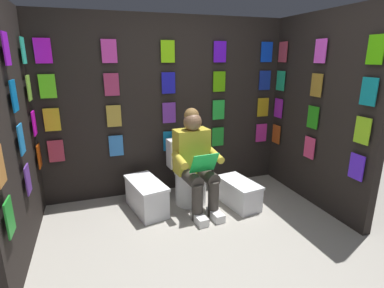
% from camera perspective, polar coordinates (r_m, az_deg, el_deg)
% --- Properties ---
extents(ground_plane, '(30.00, 30.00, 0.00)m').
position_cam_1_polar(ground_plane, '(2.78, 5.63, -22.70)').
color(ground_plane, '#9E998E').
extents(display_wall_back, '(3.23, 0.14, 2.25)m').
position_cam_1_polar(display_wall_back, '(3.91, -4.71, 7.04)').
color(display_wall_back, black).
rests_on(display_wall_back, ground).
extents(display_wall_left, '(0.14, 1.74, 2.25)m').
position_cam_1_polar(display_wall_left, '(3.85, 23.09, 5.66)').
color(display_wall_left, black).
rests_on(display_wall_left, ground).
extents(display_wall_right, '(0.14, 1.74, 2.25)m').
position_cam_1_polar(display_wall_right, '(2.97, -31.51, 1.76)').
color(display_wall_right, black).
rests_on(display_wall_right, ground).
extents(toilet, '(0.43, 0.57, 0.77)m').
position_cam_1_polar(toilet, '(3.74, -0.72, -6.08)').
color(toilet, white).
rests_on(toilet, ground).
extents(person_reading, '(0.55, 0.71, 1.19)m').
position_cam_1_polar(person_reading, '(3.44, 0.71, -3.19)').
color(person_reading, gold).
rests_on(person_reading, ground).
extents(comic_longbox_near, '(0.44, 0.71, 0.37)m').
position_cam_1_polar(comic_longbox_near, '(3.58, -8.69, -9.78)').
color(comic_longbox_near, silver).
rests_on(comic_longbox_near, ground).
extents(comic_longbox_far, '(0.39, 0.62, 0.31)m').
position_cam_1_polar(comic_longbox_far, '(3.72, 8.90, -9.21)').
color(comic_longbox_far, silver).
rests_on(comic_longbox_far, ground).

